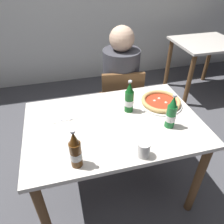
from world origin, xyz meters
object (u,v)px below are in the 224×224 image
(beer_bottle_left, at_px, (129,99))
(beer_bottle_center, at_px, (171,114))
(chair_behind_table, at_px, (121,102))
(pizza_margherita_near, at_px, (161,102))
(napkin_with_cutlery, at_px, (63,113))
(beer_bottle_right, at_px, (75,151))
(paper_cup, at_px, (144,149))
(dining_table_main, at_px, (114,134))
(diner_seated, at_px, (121,91))
(dining_table_background, at_px, (204,53))

(beer_bottle_left, height_order, beer_bottle_center, same)
(chair_behind_table, relative_size, beer_bottle_center, 3.44)
(pizza_margherita_near, height_order, napkin_with_cutlery, pizza_margherita_near)
(napkin_with_cutlery, bearing_deg, beer_bottle_center, -25.33)
(beer_bottle_right, distance_m, paper_cup, 0.38)
(dining_table_main, height_order, beer_bottle_right, beer_bottle_right)
(diner_seated, relative_size, beer_bottle_center, 4.89)
(beer_bottle_right, height_order, paper_cup, beer_bottle_right)
(napkin_with_cutlery, bearing_deg, dining_table_background, 29.99)
(dining_table_background, bearing_deg, beer_bottle_left, -140.80)
(dining_table_main, relative_size, paper_cup, 12.63)
(beer_bottle_left, xyz_separation_m, napkin_with_cutlery, (-0.47, 0.08, -0.10))
(beer_bottle_center, relative_size, paper_cup, 2.60)
(diner_seated, xyz_separation_m, beer_bottle_left, (-0.11, -0.56, 0.27))
(diner_seated, xyz_separation_m, beer_bottle_center, (0.10, -0.80, 0.27))
(pizza_margherita_near, xyz_separation_m, beer_bottle_center, (-0.06, -0.26, 0.08))
(dining_table_main, relative_size, dining_table_background, 1.50)
(dining_table_main, bearing_deg, beer_bottle_center, -21.30)
(chair_behind_table, relative_size, diner_seated, 0.70)
(diner_seated, bearing_deg, chair_behind_table, -101.53)
(dining_table_main, bearing_deg, pizza_margherita_near, 16.45)
(pizza_margherita_near, xyz_separation_m, beer_bottle_right, (-0.70, -0.43, 0.08))
(napkin_with_cutlery, bearing_deg, paper_cup, -51.81)
(chair_behind_table, distance_m, dining_table_background, 1.55)
(diner_seated, height_order, paper_cup, diner_seated)
(dining_table_background, bearing_deg, diner_seated, -154.64)
(beer_bottle_left, distance_m, napkin_with_cutlery, 0.49)
(pizza_margherita_near, bearing_deg, beer_bottle_center, -102.71)
(diner_seated, bearing_deg, napkin_with_cutlery, -140.59)
(beer_bottle_left, xyz_separation_m, beer_bottle_right, (-0.43, -0.41, 0.00))
(dining_table_main, xyz_separation_m, beer_bottle_right, (-0.29, -0.31, 0.22))
(beer_bottle_left, bearing_deg, dining_table_main, -143.80)
(napkin_with_cutlery, bearing_deg, pizza_margherita_near, -5.07)
(beer_bottle_right, bearing_deg, dining_table_main, 46.35)
(diner_seated, relative_size, beer_bottle_left, 4.89)
(pizza_margherita_near, distance_m, napkin_with_cutlery, 0.74)
(napkin_with_cutlery, bearing_deg, beer_bottle_right, -85.81)
(dining_table_main, height_order, beer_bottle_left, beer_bottle_left)
(paper_cup, bearing_deg, napkin_with_cutlery, 128.19)
(dining_table_background, xyz_separation_m, napkin_with_cutlery, (-1.95, -1.13, 0.16))
(beer_bottle_left, bearing_deg, paper_cup, -97.62)
(chair_behind_table, xyz_separation_m, diner_seated, (0.01, 0.05, 0.10))
(dining_table_background, bearing_deg, dining_table_main, -141.05)
(diner_seated, relative_size, paper_cup, 12.73)
(diner_seated, height_order, beer_bottle_left, diner_seated)
(dining_table_background, bearing_deg, pizza_margherita_near, -135.60)
(chair_behind_table, relative_size, napkin_with_cutlery, 4.23)
(dining_table_background, xyz_separation_m, paper_cup, (-1.54, -1.65, 0.21))
(dining_table_main, xyz_separation_m, diner_seated, (0.25, 0.66, -0.05))
(diner_seated, relative_size, napkin_with_cutlery, 6.02)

